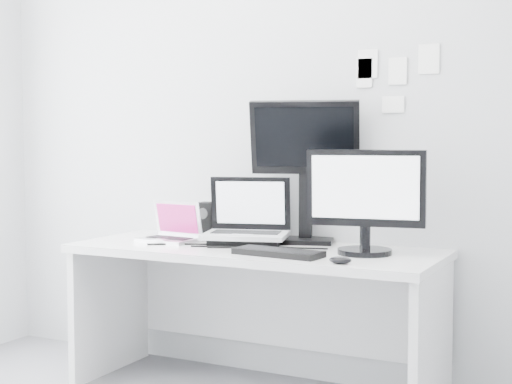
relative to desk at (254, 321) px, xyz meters
The scene contains 14 objects.
back_wall 1.05m from the desk, 90.00° to the left, with size 3.60×3.60×0.00m, color #B4B6B8.
desk is the anchor object (origin of this frame).
macbook 0.67m from the desk, behind, with size 0.29×0.21×0.21m, color silver.
speaker 0.65m from the desk, 149.92° to the left, with size 0.09×0.09×0.19m, color black.
dell_laptop 0.55m from the desk, 140.12° to the left, with size 0.41×0.32×0.34m, color silver.
rear_monitor 0.79m from the desk, 57.38° to the left, with size 0.54×0.19×0.73m, color black.
samsung_monitor 0.82m from the desk, ahead, with size 0.54×0.25×0.49m, color black.
keyboard 0.47m from the desk, 40.98° to the right, with size 0.41×0.15×0.03m, color black.
mouse 0.72m from the desk, 26.77° to the right, with size 0.10×0.06×0.03m, color black.
wall_note_0 1.38m from the desk, 37.40° to the left, with size 0.10×0.00×0.14m, color white.
wall_note_1 1.40m from the desk, 29.83° to the left, with size 0.09×0.00×0.13m, color white.
wall_note_2 1.51m from the desk, 24.64° to the left, with size 0.10×0.00×0.14m, color white.
wall_note_3 1.25m from the desk, 30.67° to the left, with size 0.11×0.00×0.08m, color white.
wall_note_4 1.33m from the desk, 38.49° to the left, with size 0.08×0.00×0.14m, color white.
Camera 1 is at (1.64, -1.98, 1.25)m, focal length 52.96 mm.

